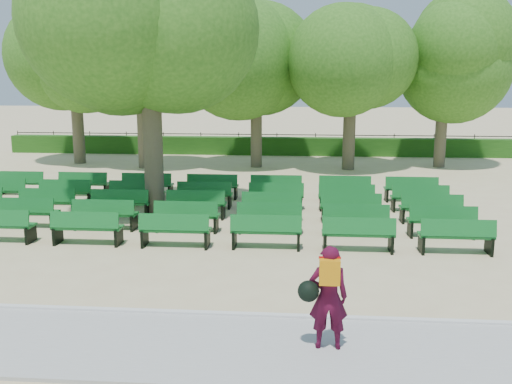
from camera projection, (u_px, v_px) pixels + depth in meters
The scene contains 9 objects.
ground at pixel (217, 223), 15.79m from camera, with size 120.00×120.00×0.00m, color #CBB787.
paving at pixel (143, 345), 8.56m from camera, with size 30.00×2.20×0.06m, color #ACACA8.
curb at pixel (162, 313), 9.68m from camera, with size 30.00×0.12×0.10m, color silver.
hedge at pixel (257, 146), 29.37m from camera, with size 26.00×0.70×0.90m, color #215415.
fence at pixel (258, 154), 29.85m from camera, with size 26.00×0.10×1.02m, color black, non-canonical shape.
tree_line at pixel (250, 167), 25.56m from camera, with size 21.80×6.80×7.04m, color #38701E, non-canonical shape.
bench_array at pixel (197, 215), 16.30m from camera, with size 1.68×0.57×1.05m.
tree_among at pixel (149, 38), 15.64m from camera, with size 5.49×5.49×7.53m.
person at pixel (327, 296), 8.27m from camera, with size 0.74×0.44×1.57m.
Camera 1 is at (2.34, -15.16, 4.01)m, focal length 40.00 mm.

